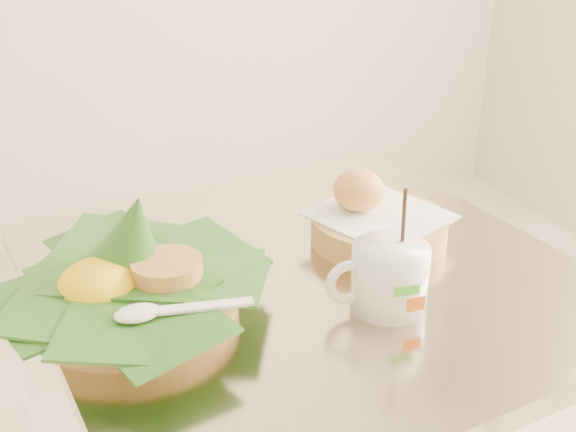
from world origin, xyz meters
name	(u,v)px	position (x,y,z in m)	size (l,w,h in m)	color
cafe_table	(307,399)	(0.19, 0.05, 0.53)	(0.78, 0.78, 0.75)	gray
rice_basket	(130,279)	(-0.05, 0.04, 0.79)	(0.33, 0.33, 0.17)	tan
bread_basket	(375,221)	(0.32, 0.10, 0.78)	(0.22, 0.22, 0.10)	tan
coffee_mug	(388,276)	(0.25, -0.07, 0.79)	(0.13, 0.10, 0.17)	white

